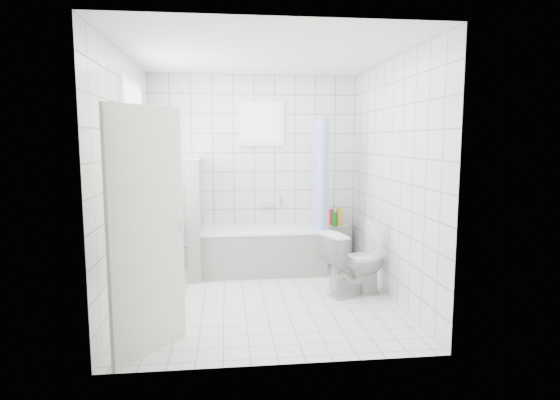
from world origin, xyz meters
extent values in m
plane|color=white|center=(0.00, 0.00, 0.00)|extent=(3.00, 3.00, 0.00)
plane|color=white|center=(0.00, 0.00, 2.60)|extent=(3.00, 3.00, 0.00)
cube|color=white|center=(0.00, 1.50, 1.30)|extent=(2.80, 0.02, 2.60)
cube|color=white|center=(0.00, -1.50, 1.30)|extent=(2.80, 0.02, 2.60)
cube|color=white|center=(-1.40, 0.00, 1.30)|extent=(0.02, 3.00, 2.60)
cube|color=white|center=(1.40, 0.00, 1.30)|extent=(0.02, 3.00, 2.60)
cube|color=white|center=(-1.35, 0.30, 1.60)|extent=(0.01, 0.90, 1.40)
cube|color=white|center=(0.10, 1.46, 1.95)|extent=(0.50, 0.01, 0.50)
cube|color=white|center=(-1.31, 0.30, 0.86)|extent=(0.18, 1.02, 0.08)
cube|color=silver|center=(-1.02, -1.16, 1.00)|extent=(0.50, 0.67, 2.00)
cube|color=white|center=(0.08, 1.12, 0.28)|extent=(1.58, 0.75, 0.55)
cube|color=white|center=(0.08, 1.12, 0.57)|extent=(1.60, 0.77, 0.03)
cube|color=white|center=(-0.78, 1.07, 0.75)|extent=(0.15, 0.85, 1.50)
cube|color=white|center=(1.12, 1.38, 0.28)|extent=(0.40, 0.24, 0.55)
imported|color=white|center=(1.03, 0.07, 0.37)|extent=(0.81, 0.61, 0.73)
cylinder|color=silver|center=(0.82, 1.10, 2.00)|extent=(0.02, 0.80, 0.02)
cube|color=silver|center=(0.18, 1.46, 0.85)|extent=(0.18, 0.06, 0.06)
imported|color=#36F2F7|center=(-1.30, 0.12, 1.00)|extent=(0.11, 0.11, 0.20)
imported|color=#F86092|center=(-1.30, -0.03, 1.03)|extent=(0.15, 0.15, 0.27)
imported|color=silver|center=(-1.30, 0.24, 0.98)|extent=(0.17, 0.17, 0.16)
imported|color=silver|center=(-1.30, 0.44, 1.05)|extent=(0.15, 0.15, 0.30)
imported|color=pink|center=(-1.30, 0.57, 0.99)|extent=(0.11, 0.11, 0.18)
cylinder|color=yellow|center=(1.16, 1.30, 0.68)|extent=(0.06, 0.06, 0.26)
cylinder|color=#1E16B1|center=(1.17, 1.38, 0.68)|extent=(0.06, 0.06, 0.25)
cylinder|color=red|center=(1.06, 1.40, 0.66)|extent=(0.06, 0.06, 0.23)
cylinder|color=#16851C|center=(1.09, 1.32, 0.65)|extent=(0.06, 0.06, 0.20)
camera|label=1|loc=(-0.39, -4.91, 1.73)|focal=30.00mm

